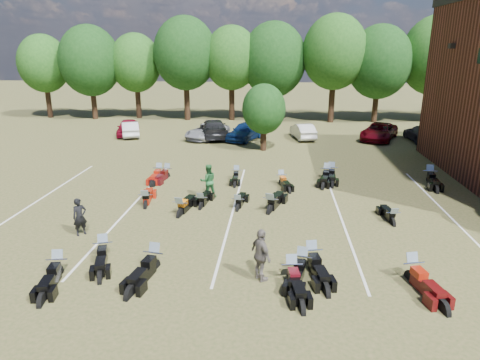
# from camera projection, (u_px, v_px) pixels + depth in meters

# --- Properties ---
(ground) EXTENTS (160.00, 160.00, 0.00)m
(ground) POSITION_uv_depth(u_px,v_px,m) (299.00, 239.00, 17.31)
(ground) COLOR brown
(ground) RESTS_ON ground
(car_0) EXTENTS (2.38, 4.28, 1.38)m
(car_0) POSITION_uv_depth(u_px,v_px,m) (128.00, 127.00, 37.44)
(car_0) COLOR maroon
(car_0) RESTS_ON ground
(car_1) EXTENTS (2.67, 4.14, 1.29)m
(car_1) POSITION_uv_depth(u_px,v_px,m) (130.00, 129.00, 36.98)
(car_1) COLOR silver
(car_1) RESTS_ON ground
(car_2) EXTENTS (3.81, 5.04, 1.27)m
(car_2) POSITION_uv_depth(u_px,v_px,m) (207.00, 131.00, 36.01)
(car_2) COLOR gray
(car_2) RESTS_ON ground
(car_3) EXTENTS (3.27, 5.71, 1.56)m
(car_3) POSITION_uv_depth(u_px,v_px,m) (214.00, 129.00, 36.44)
(car_3) COLOR black
(car_3) RESTS_ON ground
(car_4) EXTENTS (3.37, 4.78, 1.51)m
(car_4) POSITION_uv_depth(u_px,v_px,m) (245.00, 131.00, 35.45)
(car_4) COLOR navy
(car_4) RESTS_ON ground
(car_5) EXTENTS (2.17, 4.12, 1.29)m
(car_5) POSITION_uv_depth(u_px,v_px,m) (303.00, 131.00, 36.04)
(car_5) COLOR beige
(car_5) RESTS_ON ground
(car_6) EXTENTS (4.18, 5.53, 1.40)m
(car_6) POSITION_uv_depth(u_px,v_px,m) (379.00, 132.00, 35.59)
(car_6) COLOR #51040D
(car_6) RESTS_ON ground
(car_7) EXTENTS (2.10, 4.72, 1.35)m
(car_7) POSITION_uv_depth(u_px,v_px,m) (422.00, 134.00, 34.84)
(car_7) COLOR #343439
(car_7) RESTS_ON ground
(person_black) EXTENTS (0.68, 0.67, 1.58)m
(person_black) POSITION_uv_depth(u_px,v_px,m) (80.00, 217.00, 17.52)
(person_black) COLOR black
(person_black) RESTS_ON ground
(person_green) EXTENTS (1.02, 0.90, 1.75)m
(person_green) POSITION_uv_depth(u_px,v_px,m) (208.00, 181.00, 21.93)
(person_green) COLOR #235F2D
(person_green) RESTS_ON ground
(person_grey) EXTENTS (0.97, 1.14, 1.83)m
(person_grey) POSITION_uv_depth(u_px,v_px,m) (261.00, 255.00, 14.03)
(person_grey) COLOR #605852
(person_grey) RESTS_ON ground
(motorcycle_0) EXTENTS (1.37, 2.37, 1.26)m
(motorcycle_0) POSITION_uv_depth(u_px,v_px,m) (104.00, 258.00, 15.78)
(motorcycle_0) COLOR black
(motorcycle_0) RESTS_ON ground
(motorcycle_1) EXTENTS (1.12, 2.37, 1.27)m
(motorcycle_1) POSITION_uv_depth(u_px,v_px,m) (59.00, 276.00, 14.56)
(motorcycle_1) COLOR black
(motorcycle_1) RESTS_ON ground
(motorcycle_2) EXTENTS (1.16, 2.51, 1.34)m
(motorcycle_2) POSITION_uv_depth(u_px,v_px,m) (154.00, 269.00, 14.97)
(motorcycle_2) COLOR black
(motorcycle_2) RESTS_ON ground
(motorcycle_3) EXTENTS (1.20, 2.39, 1.28)m
(motorcycle_3) POSITION_uv_depth(u_px,v_px,m) (301.00, 273.00, 14.76)
(motorcycle_3) COLOR black
(motorcycle_3) RESTS_ON ground
(motorcycle_4) EXTENTS (1.21, 2.50, 1.34)m
(motorcycle_4) POSITION_uv_depth(u_px,v_px,m) (311.00, 267.00, 15.15)
(motorcycle_4) COLOR black
(motorcycle_4) RESTS_ON ground
(motorcycle_5) EXTENTS (1.08, 2.38, 1.28)m
(motorcycle_5) POSITION_uv_depth(u_px,v_px,m) (291.00, 281.00, 14.22)
(motorcycle_5) COLOR black
(motorcycle_5) RESTS_ON ground
(motorcycle_6) EXTENTS (1.33, 2.54, 1.35)m
(motorcycle_6) POSITION_uv_depth(u_px,v_px,m) (411.00, 281.00, 14.25)
(motorcycle_6) COLOR #45090A
(motorcycle_6) RESTS_ON ground
(motorcycle_7) EXTENTS (1.04, 2.35, 1.27)m
(motorcycle_7) POSITION_uv_depth(u_px,v_px,m) (146.00, 207.00, 20.79)
(motorcycle_7) COLOR #971B0A
(motorcycle_7) RESTS_ON ground
(motorcycle_8) EXTENTS (1.14, 2.44, 1.31)m
(motorcycle_8) POSITION_uv_depth(u_px,v_px,m) (180.00, 216.00, 19.72)
(motorcycle_8) COLOR black
(motorcycle_8) RESTS_ON ground
(motorcycle_9) EXTENTS (0.86, 2.10, 1.14)m
(motorcycle_9) POSITION_uv_depth(u_px,v_px,m) (201.00, 208.00, 20.64)
(motorcycle_9) COLOR black
(motorcycle_9) RESTS_ON ground
(motorcycle_10) EXTENTS (0.87, 2.07, 1.12)m
(motorcycle_10) POSITION_uv_depth(u_px,v_px,m) (238.00, 210.00, 20.43)
(motorcycle_10) COLOR black
(motorcycle_10) RESTS_ON ground
(motorcycle_11) EXTENTS (1.47, 2.59, 1.38)m
(motorcycle_11) POSITION_uv_depth(u_px,v_px,m) (270.00, 212.00, 20.12)
(motorcycle_11) COLOR black
(motorcycle_11) RESTS_ON ground
(motorcycle_13) EXTENTS (0.82, 2.05, 1.12)m
(motorcycle_13) POSITION_uv_depth(u_px,v_px,m) (392.00, 224.00, 18.76)
(motorcycle_13) COLOR black
(motorcycle_13) RESTS_ON ground
(motorcycle_14) EXTENTS (1.08, 2.26, 1.21)m
(motorcycle_14) POSITION_uv_depth(u_px,v_px,m) (167.00, 178.00, 25.43)
(motorcycle_14) COLOR #3D080D
(motorcycle_14) RESTS_ON ground
(motorcycle_15) EXTENTS (0.70, 2.19, 1.22)m
(motorcycle_15) POSITION_uv_depth(u_px,v_px,m) (159.00, 178.00, 25.45)
(motorcycle_15) COLOR #98140B
(motorcycle_15) RESTS_ON ground
(motorcycle_16) EXTENTS (0.70, 2.03, 1.12)m
(motorcycle_16) POSITION_uv_depth(u_px,v_px,m) (236.00, 179.00, 25.20)
(motorcycle_16) COLOR black
(motorcycle_16) RESTS_ON ground
(motorcycle_17) EXTENTS (1.17, 2.14, 1.14)m
(motorcycle_17) POSITION_uv_depth(u_px,v_px,m) (281.00, 184.00, 24.25)
(motorcycle_17) COLOR black
(motorcycle_17) RESTS_ON ground
(motorcycle_18) EXTENTS (1.27, 2.55, 1.36)m
(motorcycle_18) POSITION_uv_depth(u_px,v_px,m) (326.00, 180.00, 25.08)
(motorcycle_18) COLOR black
(motorcycle_18) RESTS_ON ground
(motorcycle_19) EXTENTS (0.93, 2.42, 1.32)m
(motorcycle_19) POSITION_uv_depth(u_px,v_px,m) (331.00, 178.00, 25.40)
(motorcycle_19) COLOR black
(motorcycle_19) RESTS_ON ground
(motorcycle_20) EXTENTS (1.06, 2.57, 1.39)m
(motorcycle_20) POSITION_uv_depth(u_px,v_px,m) (429.00, 182.00, 24.60)
(motorcycle_20) COLOR black
(motorcycle_20) RESTS_ON ground
(tree_line) EXTENTS (56.00, 6.00, 9.79)m
(tree_line) POSITION_uv_depth(u_px,v_px,m) (279.00, 59.00, 43.08)
(tree_line) COLOR black
(tree_line) RESTS_ON ground
(young_tree_midfield) EXTENTS (3.20, 3.20, 4.70)m
(young_tree_midfield) POSITION_uv_depth(u_px,v_px,m) (264.00, 109.00, 31.29)
(young_tree_midfield) COLOR black
(young_tree_midfield) RESTS_ON ground
(parking_lines) EXTENTS (20.10, 14.00, 0.01)m
(parking_lines) POSITION_uv_depth(u_px,v_px,m) (233.00, 210.00, 20.40)
(parking_lines) COLOR silver
(parking_lines) RESTS_ON ground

